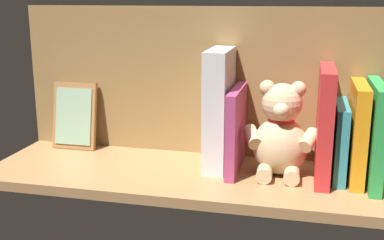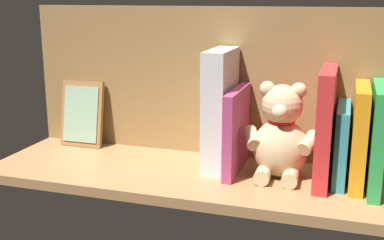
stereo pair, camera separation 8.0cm
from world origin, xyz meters
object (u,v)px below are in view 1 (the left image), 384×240
(book_0, at_px, (374,133))
(picture_frame_leaning, at_px, (75,116))
(dictionary_thick_white, at_px, (219,109))
(teddy_bear, at_px, (281,134))

(book_0, relative_size, picture_frame_leaning, 1.24)
(book_0, xyz_separation_m, picture_frame_leaning, (0.72, -0.08, -0.02))
(dictionary_thick_white, bearing_deg, teddy_bear, 170.68)
(dictionary_thick_white, bearing_deg, book_0, 176.11)
(teddy_bear, distance_m, dictionary_thick_white, 0.15)
(picture_frame_leaning, bearing_deg, teddy_bear, 171.80)
(dictionary_thick_white, height_order, picture_frame_leaning, dictionary_thick_white)
(teddy_bear, bearing_deg, book_0, 179.03)
(teddy_bear, xyz_separation_m, picture_frame_leaning, (0.52, -0.08, -0.01))
(teddy_bear, xyz_separation_m, dictionary_thick_white, (0.14, -0.02, 0.04))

